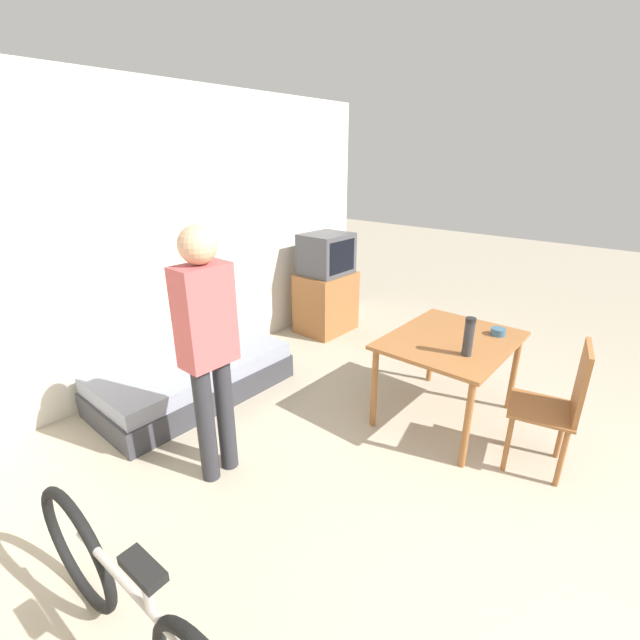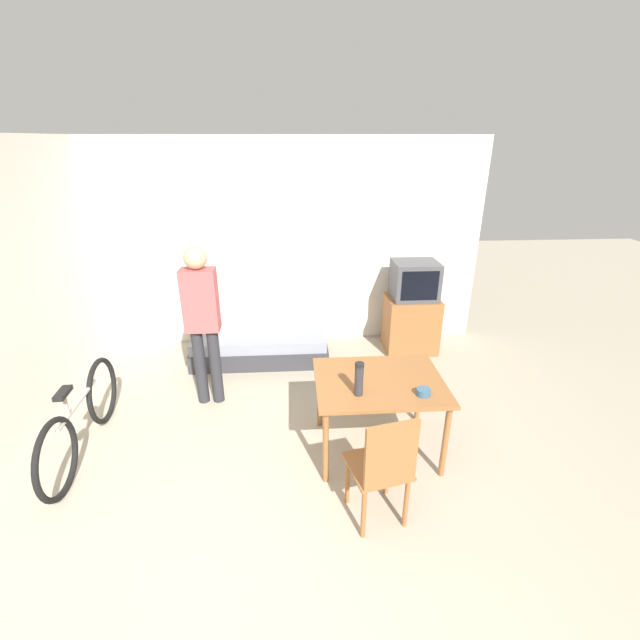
{
  "view_description": "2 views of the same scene",
  "coord_description": "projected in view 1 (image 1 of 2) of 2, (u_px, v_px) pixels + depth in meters",
  "views": [
    {
      "loc": [
        -2.07,
        0.29,
        2.09
      ],
      "look_at": [
        0.2,
        2.23,
        0.93
      ],
      "focal_mm": 24.0,
      "sensor_mm": 36.0,
      "label": 1
    },
    {
      "loc": [
        0.25,
        -1.65,
        2.65
      ],
      "look_at": [
        0.52,
        2.37,
        0.94
      ],
      "focal_mm": 24.0,
      "sensor_mm": 36.0,
      "label": 2
    }
  ],
  "objects": [
    {
      "name": "wooden_chair",
      "position": [
        559.0,
        402.0,
        2.87
      ],
      "size": [
        0.49,
        0.49,
        0.97
      ],
      "color": "brown",
      "rests_on": "ground_plane"
    },
    {
      "name": "daybed",
      "position": [
        194.0,
        377.0,
        3.92
      ],
      "size": [
        1.72,
        0.88,
        0.37
      ],
      "color": "#333338",
      "rests_on": "ground_plane"
    },
    {
      "name": "bicycle",
      "position": [
        133.0,
        613.0,
        1.75
      ],
      "size": [
        0.12,
        1.66,
        0.75
      ],
      "color": "black",
      "rests_on": "ground_plane"
    },
    {
      "name": "dining_table",
      "position": [
        450.0,
        348.0,
        3.43
      ],
      "size": [
        1.11,
        0.89,
        0.72
      ],
      "color": "brown",
      "rests_on": "ground_plane"
    },
    {
      "name": "tv",
      "position": [
        326.0,
        287.0,
        5.25
      ],
      "size": [
        0.67,
        0.53,
        1.22
      ],
      "color": "brown",
      "rests_on": "ground_plane"
    },
    {
      "name": "person_standing",
      "position": [
        207.0,
        340.0,
        2.66
      ],
      "size": [
        0.34,
        0.23,
        1.72
      ],
      "color": "#28282D",
      "rests_on": "ground_plane"
    },
    {
      "name": "wall_back",
      "position": [
        163.0,
        240.0,
        3.97
      ],
      "size": [
        5.56,
        0.06,
        2.7
      ],
      "color": "silver",
      "rests_on": "ground_plane"
    },
    {
      "name": "mate_bowl",
      "position": [
        498.0,
        332.0,
        3.45
      ],
      "size": [
        0.12,
        0.12,
        0.06
      ],
      "color": "#335670",
      "rests_on": "dining_table"
    },
    {
      "name": "thermos_flask",
      "position": [
        469.0,
        335.0,
        3.06
      ],
      "size": [
        0.07,
        0.07,
        0.29
      ],
      "color": "#2D2D33",
      "rests_on": "dining_table"
    }
  ]
}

